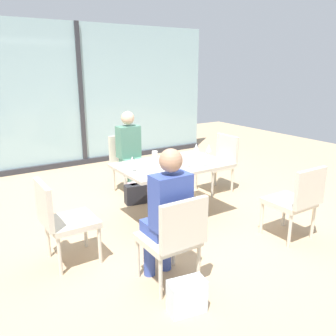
# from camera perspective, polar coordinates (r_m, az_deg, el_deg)

# --- Properties ---
(ground_plane) EXTENTS (12.00, 12.00, 0.00)m
(ground_plane) POSITION_cam_1_polar(r_m,az_deg,el_deg) (4.69, 0.67, -7.93)
(ground_plane) COLOR tan
(window_wall_backdrop) EXTENTS (5.69, 0.10, 2.70)m
(window_wall_backdrop) POSITION_cam_1_polar(r_m,az_deg,el_deg) (7.20, -13.80, 10.07)
(window_wall_backdrop) COLOR #96B7BC
(window_wall_backdrop) RESTS_ON ground_plane
(dining_table_main) EXTENTS (1.37, 0.88, 0.73)m
(dining_table_main) POSITION_cam_1_polar(r_m,az_deg,el_deg) (4.50, 0.70, -1.47)
(dining_table_main) COLOR #BCB29E
(dining_table_main) RESTS_ON ground_plane
(chair_near_window) EXTENTS (0.46, 0.51, 0.87)m
(chair_near_window) POSITION_cam_1_polar(r_m,az_deg,el_deg) (5.56, -6.51, 1.25)
(chair_near_window) COLOR beige
(chair_near_window) RESTS_ON ground_plane
(chair_front_left) EXTENTS (0.46, 0.50, 0.87)m
(chair_front_left) POSITION_cam_1_polar(r_m,az_deg,el_deg) (3.13, 0.94, -10.82)
(chair_front_left) COLOR beige
(chair_front_left) RESTS_ON ground_plane
(chair_side_end) EXTENTS (0.50, 0.46, 0.87)m
(chair_side_end) POSITION_cam_1_polar(r_m,az_deg,el_deg) (3.63, -16.76, -7.56)
(chair_side_end) COLOR beige
(chair_side_end) RESTS_ON ground_plane
(chair_far_right) EXTENTS (0.50, 0.46, 0.87)m
(chair_far_right) POSITION_cam_1_polar(r_m,az_deg,el_deg) (5.61, 8.27, 1.32)
(chair_far_right) COLOR beige
(chair_far_right) RESTS_ON ground_plane
(chair_front_right) EXTENTS (0.46, 0.50, 0.87)m
(chair_front_right) POSITION_cam_1_polar(r_m,az_deg,el_deg) (4.20, 19.96, -4.61)
(chair_front_right) COLOR beige
(chair_front_right) RESTS_ON ground_plane
(person_near_window) EXTENTS (0.34, 0.39, 1.26)m
(person_near_window) POSITION_cam_1_polar(r_m,az_deg,el_deg) (5.41, -6.06, 3.08)
(person_near_window) COLOR #4C7F6B
(person_near_window) RESTS_ON ground_plane
(person_front_left) EXTENTS (0.34, 0.39, 1.26)m
(person_front_left) POSITION_cam_1_polar(r_m,az_deg,el_deg) (3.12, -0.17, -6.73)
(person_front_left) COLOR #384C9E
(person_front_left) RESTS_ON ground_plane
(wine_glass_0) EXTENTS (0.07, 0.07, 0.18)m
(wine_glass_0) POSITION_cam_1_polar(r_m,az_deg,el_deg) (4.19, -0.15, 1.60)
(wine_glass_0) COLOR silver
(wine_glass_0) RESTS_ON dining_table_main
(wine_glass_1) EXTENTS (0.07, 0.07, 0.18)m
(wine_glass_1) POSITION_cam_1_polar(r_m,az_deg,el_deg) (4.10, -5.76, 1.20)
(wine_glass_1) COLOR silver
(wine_glass_1) RESTS_ON dining_table_main
(wine_glass_2) EXTENTS (0.07, 0.07, 0.18)m
(wine_glass_2) POSITION_cam_1_polar(r_m,az_deg,el_deg) (4.25, 3.14, 1.77)
(wine_glass_2) COLOR silver
(wine_glass_2) RESTS_ON dining_table_main
(wine_glass_3) EXTENTS (0.07, 0.07, 0.18)m
(wine_glass_3) POSITION_cam_1_polar(r_m,az_deg,el_deg) (4.30, 6.03, 1.90)
(wine_glass_3) COLOR silver
(wine_glass_3) RESTS_ON dining_table_main
(wine_glass_4) EXTENTS (0.07, 0.07, 0.18)m
(wine_glass_4) POSITION_cam_1_polar(r_m,az_deg,el_deg) (4.72, 6.56, 3.15)
(wine_glass_4) COLOR silver
(wine_glass_4) RESTS_ON dining_table_main
(wine_glass_5) EXTENTS (0.07, 0.07, 0.18)m
(wine_glass_5) POSITION_cam_1_polar(r_m,az_deg,el_deg) (4.77, 4.58, 3.34)
(wine_glass_5) COLOR silver
(wine_glass_5) RESTS_ON dining_table_main
(coffee_cup) EXTENTS (0.08, 0.08, 0.09)m
(coffee_cup) POSITION_cam_1_polar(r_m,az_deg,el_deg) (4.73, -2.13, 2.19)
(coffee_cup) COLOR white
(coffee_cup) RESTS_ON dining_table_main
(cell_phone_on_table) EXTENTS (0.13, 0.16, 0.01)m
(cell_phone_on_table) POSITION_cam_1_polar(r_m,az_deg,el_deg) (4.72, 0.30, 1.64)
(cell_phone_on_table) COLOR black
(cell_phone_on_table) RESTS_ON dining_table_main
(handbag_0) EXTENTS (0.31, 0.17, 0.28)m
(handbag_0) POSITION_cam_1_polar(r_m,az_deg,el_deg) (5.23, -4.77, -3.75)
(handbag_0) COLOR beige
(handbag_0) RESTS_ON ground_plane
(handbag_1) EXTENTS (0.32, 0.21, 0.28)m
(handbag_1) POSITION_cam_1_polar(r_m,az_deg,el_deg) (3.02, 3.05, -19.86)
(handbag_1) COLOR silver
(handbag_1) RESTS_ON ground_plane
(handbag_2) EXTENTS (0.32, 0.21, 0.28)m
(handbag_2) POSITION_cam_1_polar(r_m,az_deg,el_deg) (5.13, -5.24, -4.18)
(handbag_2) COLOR #232328
(handbag_2) RESTS_ON ground_plane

